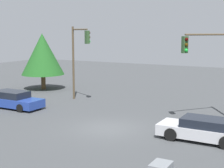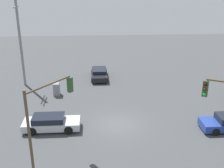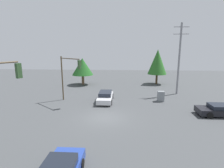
% 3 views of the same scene
% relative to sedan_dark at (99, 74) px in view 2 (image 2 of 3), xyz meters
% --- Properties ---
extents(ground_plane, '(80.00, 80.00, 0.00)m').
position_rel_sedan_dark_xyz_m(ground_plane, '(-12.09, -1.37, -0.59)').
color(ground_plane, '#424447').
extents(sedan_dark, '(4.52, 2.04, 1.19)m').
position_rel_sedan_dark_xyz_m(sedan_dark, '(0.00, 0.00, 0.00)').
color(sedan_dark, black).
rests_on(sedan_dark, ground_plane).
extents(sedan_silver, '(1.96, 4.71, 1.27)m').
position_rel_sedan_dark_xyz_m(sedan_silver, '(-12.58, 4.35, 0.03)').
color(sedan_silver, silver).
rests_on(sedan_silver, ground_plane).
extents(traffic_signal_cross, '(3.31, 2.67, 5.96)m').
position_rel_sedan_dark_xyz_m(traffic_signal_cross, '(-17.16, 3.69, 3.51)').
color(traffic_signal_cross, brown).
rests_on(traffic_signal_cross, ground_plane).
extents(utility_pole_tall, '(2.20, 0.28, 10.64)m').
position_rel_sedan_dark_xyz_m(utility_pole_tall, '(-1.83, 8.87, 5.02)').
color(utility_pole_tall, gray).
rests_on(utility_pole_tall, ground_plane).
extents(electrical_cabinet, '(0.85, 0.65, 1.36)m').
position_rel_sedan_dark_xyz_m(electrical_cabinet, '(-5.17, 4.75, 0.09)').
color(electrical_cabinet, gray).
rests_on(electrical_cabinet, ground_plane).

